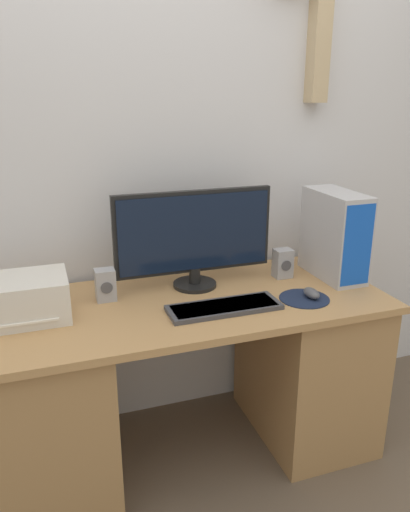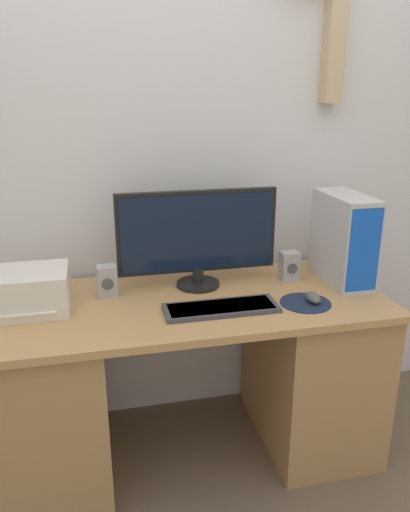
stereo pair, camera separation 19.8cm
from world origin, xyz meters
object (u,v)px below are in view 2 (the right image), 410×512
Objects in this scene: mouse at (313,298)px; speaker_left at (107,281)px; monitor at (198,235)px; keyboard at (221,308)px; speaker_right at (289,266)px; computer_tower at (344,239)px; printer at (28,291)px.

mouse is 0.83m from speaker_left.
monitor is 1.54× the size of keyboard.
speaker_left is (-0.79, 0.26, 0.04)m from mouse.
speaker_right is at bearing 0.12° from speaker_left.
computer_tower is at bearing 17.11° from keyboard.
speaker_left is at bearing 161.98° from mouse.
monitor is 5.21× the size of speaker_right.
speaker_right is (0.79, 0.00, 0.00)m from speaker_left.
monitor reaches higher than mouse.
printer is 2.31× the size of speaker_left.
computer_tower is 0.26m from speaker_right.
mouse is (0.37, -0.02, 0.01)m from keyboard.
keyboard is 4.76× the size of mouse.
mouse is 0.71× the size of speaker_right.
speaker_left is (-0.38, -0.03, -0.16)m from monitor.
keyboard is 0.38m from mouse.
speaker_left is 0.79m from speaker_right.
printer reaches higher than keyboard.
printer is at bearing -176.15° from speaker_right.
monitor is 0.42m from speaker_left.
computer_tower reaches higher than keyboard.
computer_tower reaches higher than printer.
speaker_right is (1.09, 0.07, -0.01)m from printer.
mouse is at bearing -18.02° from speaker_left.
printer reaches higher than speaker_right.
printer is at bearing -171.68° from monitor.
monitor is 5.21× the size of speaker_left.
printer is at bearing 166.64° from keyboard.
monitor is 1.75× the size of computer_tower.
speaker_right is at bearing 164.80° from computer_tower.
speaker_right is at bearing 89.55° from mouse.
monitor reaches higher than keyboard.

